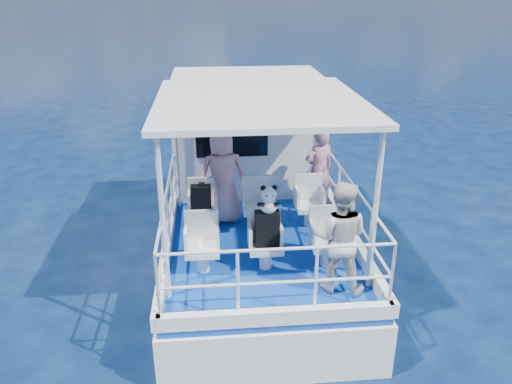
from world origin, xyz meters
The scene contains 20 objects.
ground centered at (0.00, 0.00, 0.00)m, with size 2000.00×2000.00×0.00m, color #071534.
hull centered at (0.00, 1.00, 0.00)m, with size 3.00×7.00×1.60m, color white.
deck centered at (0.00, 1.00, 0.85)m, with size 2.90×6.90×0.10m, color navy.
cabin centered at (0.00, 2.30, 2.00)m, with size 2.85×2.00×2.20m, color white.
canopy centered at (0.00, -0.20, 3.14)m, with size 3.00×3.20×0.08m, color white.
canopy_posts centered at (0.00, -0.25, 2.00)m, with size 2.77×2.97×2.20m.
railings centered at (0.00, -0.58, 1.40)m, with size 2.84×3.59×1.00m, color white, non-canonical shape.
seat_port_fwd centered at (-0.90, 0.20, 1.09)m, with size 0.48×0.46×0.38m, color white.
seat_center_fwd centered at (0.00, 0.20, 1.09)m, with size 0.48×0.46×0.38m, color white.
seat_stbd_fwd centered at (0.90, 0.20, 1.09)m, with size 0.48×0.46×0.38m, color white.
seat_port_aft centered at (-0.90, -1.10, 1.09)m, with size 0.48×0.46×0.38m, color white.
seat_center_aft centered at (0.00, -1.10, 1.09)m, with size 0.48×0.46×0.38m, color white.
seat_stbd_aft centered at (0.90, -1.10, 1.09)m, with size 0.48×0.46×0.38m, color white.
passenger_port_fwd centered at (-0.55, 0.51, 1.73)m, with size 0.62×0.44×1.66m, color #DD938F.
passenger_stbd_fwd centered at (1.16, 0.82, 1.66)m, with size 0.55×0.36×1.52m, color #C17D91.
passenger_stbd_aft centered at (0.90, -1.72, 1.67)m, with size 0.75×0.59×1.55m, color beige.
backpack_port centered at (-0.92, 0.14, 1.50)m, with size 0.33×0.19×0.43m, color black.
backpack_center centered at (0.02, -1.11, 1.54)m, with size 0.34×0.19×0.51m, color black.
compact_camera centered at (-0.90, 0.13, 1.74)m, with size 0.10×0.06×0.06m, color black.
panda centered at (0.04, -1.13, 1.99)m, with size 0.26×0.22×0.40m, color white, non-canonical shape.
Camera 1 is at (-0.71, -7.33, 4.74)m, focal length 35.00 mm.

